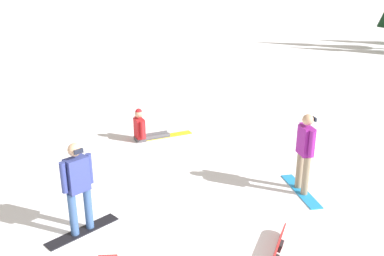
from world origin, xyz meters
The scene contains 4 objects.
snowboarder_foreground centered at (-1.68, 0.54, 0.96)m, with size 0.79×1.45×1.80m.
snowboarder_midground centered at (1.88, 3.73, 0.97)m, with size 1.12×1.49×1.82m.
snowboarder_background centered at (-2.89, 5.19, 0.35)m, with size 1.46×1.55×0.99m.
loose_snowboard_near_left centered at (1.85, 1.09, 0.15)m, with size 0.16×1.74×0.29m.
Camera 1 is at (2.78, -4.79, 4.48)m, focal length 38.40 mm.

